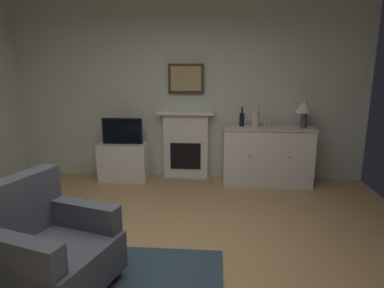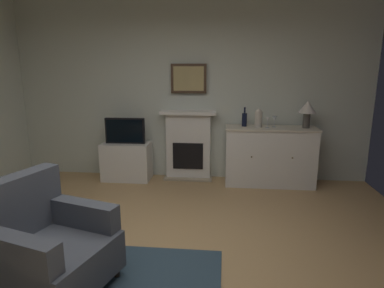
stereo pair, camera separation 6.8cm
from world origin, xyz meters
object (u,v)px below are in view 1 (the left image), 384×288
wine_bottle (242,119)px  armchair (48,247)px  fireplace_unit (186,145)px  framed_picture (186,79)px  sideboard_cabinet (267,156)px  tv_set (122,131)px  wine_glass_left (265,119)px  vase_decorative (256,118)px  table_lamp (304,109)px  wine_glass_center (272,119)px  tv_cabinet (124,162)px

wine_bottle → armchair: size_ratio=0.29×
fireplace_unit → framed_picture: 1.05m
armchair → fireplace_unit: bearing=74.4°
sideboard_cabinet → tv_set: 2.26m
wine_glass_left → armchair: 3.36m
fireplace_unit → wine_bottle: bearing=-8.5°
tv_set → vase_decorative: bearing=-1.2°
tv_set → wine_bottle: bearing=1.8°
framed_picture → wine_bottle: (0.86, -0.17, -0.59)m
wine_bottle → table_lamp: bearing=-3.1°
fireplace_unit → wine_glass_center: (1.30, -0.16, 0.46)m
fireplace_unit → armchair: size_ratio=1.11×
table_lamp → wine_bottle: size_ratio=1.38×
tv_cabinet → tv_set: tv_set is taller
table_lamp → wine_glass_center: table_lamp is taller
fireplace_unit → vase_decorative: 1.19m
framed_picture → vase_decorative: framed_picture is taller
tv_set → tv_cabinet: bearing=90.0°
wine_bottle → framed_picture: bearing=168.6°
wine_glass_center → tv_set: bearing=-179.4°
framed_picture → vase_decorative: (1.06, -0.27, -0.56)m
sideboard_cabinet → wine_bottle: 0.68m
tv_set → armchair: tv_set is taller
fireplace_unit → sideboard_cabinet: fireplace_unit is taller
fireplace_unit → sideboard_cabinet: 1.28m
framed_picture → wine_glass_center: framed_picture is taller
table_lamp → tv_cabinet: bearing=179.7°
wine_bottle → tv_cabinet: wine_bottle is taller
table_lamp → vase_decorative: size_ratio=1.42×
table_lamp → wine_bottle: (-0.90, 0.05, -0.17)m
sideboard_cabinet → table_lamp: size_ratio=3.37×
sideboard_cabinet → armchair: armchair is taller
table_lamp → tv_set: bearing=-179.8°
wine_bottle → tv_set: bearing=-178.2°
wine_glass_center → tv_cabinet: bearing=-179.9°
wine_glass_center → sideboard_cabinet: bearing=-158.6°
tv_cabinet → sideboard_cabinet: bearing=-0.4°
sideboard_cabinet → wine_glass_left: (-0.07, -0.05, 0.57)m
framed_picture → armchair: bearing=-105.3°
table_lamp → wine_bottle: bearing=176.9°
wine_bottle → tv_cabinet: 1.97m
fireplace_unit → wine_bottle: 0.98m
wine_glass_center → armchair: wine_glass_center is taller
armchair → wine_glass_center: bearing=52.1°
wine_glass_left → vase_decorative: bearing=178.1°
framed_picture → sideboard_cabinet: 1.72m
fireplace_unit → wine_glass_center: fireplace_unit is taller
framed_picture → table_lamp: bearing=-7.2°
fireplace_unit → wine_glass_left: bearing=-11.0°
wine_bottle → tv_set: wine_bottle is taller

